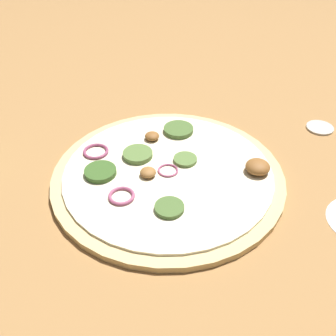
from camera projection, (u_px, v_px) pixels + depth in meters
ground_plane at (168, 178)px, 0.59m from camera, size 3.00×3.00×0.00m
pizza at (168, 174)px, 0.59m from camera, size 0.34×0.34×0.03m
loose_cap at (320, 127)px, 0.70m from camera, size 0.05×0.05×0.01m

